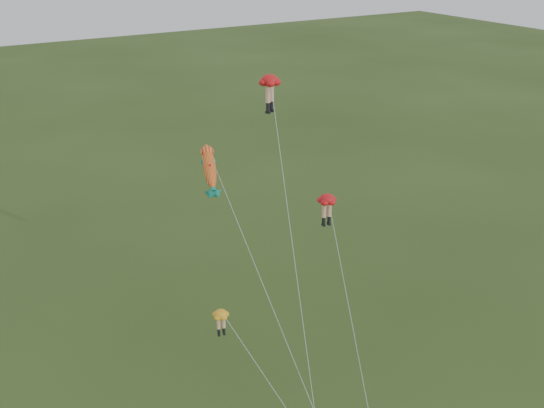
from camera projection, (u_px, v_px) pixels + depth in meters
legs_kite_red_high at (270, 88)px, 38.50m from camera, size 4.03×11.83×19.71m
legs_kite_red_mid at (328, 205)px, 40.20m from camera, size 2.94×9.28×12.10m
legs_kite_yellow at (225, 322)px, 33.15m from camera, size 4.76×3.25×9.26m
fish_kite at (210, 168)px, 37.93m from camera, size 3.24×11.62×15.92m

